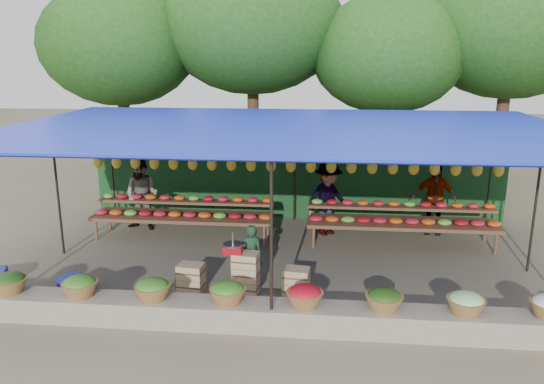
# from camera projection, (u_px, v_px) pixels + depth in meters

# --- Properties ---
(ground) EXTENTS (60.00, 60.00, 0.00)m
(ground) POSITION_uv_depth(u_px,v_px,m) (286.00, 262.00, 10.96)
(ground) COLOR brown
(ground) RESTS_ON ground
(stone_curb) EXTENTS (10.60, 0.55, 0.40)m
(stone_curb) POSITION_uv_depth(u_px,v_px,m) (272.00, 316.00, 8.26)
(stone_curb) COLOR #6B6056
(stone_curb) RESTS_ON ground
(stall_canopy) EXTENTS (10.80, 6.60, 2.82)m
(stall_canopy) POSITION_uv_depth(u_px,v_px,m) (287.00, 133.00, 10.36)
(stall_canopy) COLOR black
(stall_canopy) RESTS_ON ground
(produce_baskets) EXTENTS (8.98, 0.58, 0.34)m
(produce_baskets) POSITION_uv_depth(u_px,v_px,m) (266.00, 295.00, 8.18)
(produce_baskets) COLOR brown
(produce_baskets) RESTS_ON stone_curb
(netting_backdrop) EXTENTS (10.60, 0.06, 2.50)m
(netting_backdrop) POSITION_uv_depth(u_px,v_px,m) (295.00, 171.00, 13.68)
(netting_backdrop) COLOR #1C4F23
(netting_backdrop) RESTS_ON ground
(tree_row) EXTENTS (16.51, 5.50, 7.12)m
(tree_row) POSITION_uv_depth(u_px,v_px,m) (319.00, 35.00, 15.59)
(tree_row) COLOR #392614
(tree_row) RESTS_ON ground
(fruit_table_left) EXTENTS (4.21, 0.95, 0.93)m
(fruit_table_left) POSITION_uv_depth(u_px,v_px,m) (184.00, 212.00, 12.35)
(fruit_table_left) COLOR #533121
(fruit_table_left) RESTS_ON ground
(fruit_table_right) EXTENTS (4.21, 0.95, 0.93)m
(fruit_table_right) POSITION_uv_depth(u_px,v_px,m) (402.00, 218.00, 11.87)
(fruit_table_right) COLOR #533121
(fruit_table_right) RESTS_ON ground
(crate_counter) EXTENTS (2.39, 0.39, 0.77)m
(crate_counter) POSITION_uv_depth(u_px,v_px,m) (244.00, 277.00, 9.45)
(crate_counter) COLOR tan
(crate_counter) RESTS_ON ground
(weighing_scale) EXTENTS (0.35, 0.35, 0.37)m
(weighing_scale) POSITION_uv_depth(u_px,v_px,m) (233.00, 248.00, 9.33)
(weighing_scale) COLOR #B90E15
(weighing_scale) RESTS_ON crate_counter
(vendor_seated) EXTENTS (0.48, 0.39, 1.16)m
(vendor_seated) POSITION_uv_depth(u_px,v_px,m) (251.00, 255.00, 9.76)
(vendor_seated) COLOR #1A3B23
(vendor_seated) RESTS_ON ground
(customer_left) EXTENTS (0.96, 0.81, 1.75)m
(customer_left) POSITION_uv_depth(u_px,v_px,m) (142.00, 195.00, 12.81)
(customer_left) COLOR slate
(customer_left) RESTS_ON ground
(customer_mid) EXTENTS (1.29, 1.19, 1.75)m
(customer_mid) POSITION_uv_depth(u_px,v_px,m) (328.00, 199.00, 12.45)
(customer_mid) COLOR slate
(customer_mid) RESTS_ON ground
(customer_right) EXTENTS (1.04, 0.53, 1.71)m
(customer_right) POSITION_uv_depth(u_px,v_px,m) (434.00, 199.00, 12.52)
(customer_right) COLOR slate
(customer_right) RESTS_ON ground
(blue_crate_front) EXTENTS (0.66, 0.58, 0.33)m
(blue_crate_front) POSITION_uv_depth(u_px,v_px,m) (77.00, 286.00, 9.44)
(blue_crate_front) COLOR navy
(blue_crate_front) RESTS_ON ground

